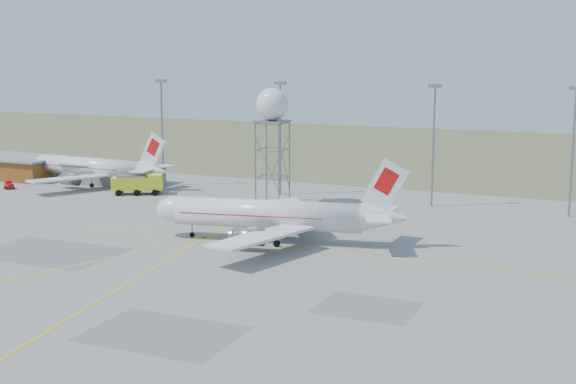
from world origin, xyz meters
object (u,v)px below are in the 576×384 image
at_px(airliner_main, 272,215).
at_px(baggage_tug, 9,186).
at_px(airliner_far, 95,168).
at_px(fire_truck, 139,185).
at_px(radar_tower, 272,139).

xyz_separation_m(airliner_main, baggage_tug, (-63.55, 18.40, -3.12)).
bearing_deg(airliner_far, airliner_main, 154.45).
height_order(airliner_main, baggage_tug, airliner_main).
distance_m(airliner_far, baggage_tug, 16.23).
bearing_deg(airliner_far, fire_truck, 162.92).
bearing_deg(fire_truck, radar_tower, -24.21).
bearing_deg(airliner_main, radar_tower, -76.02).
bearing_deg(fire_truck, airliner_far, 131.88).
distance_m(radar_tower, fire_truck, 27.87).
relative_size(airliner_far, radar_tower, 1.64).
height_order(airliner_main, fire_truck, airliner_main).
bearing_deg(radar_tower, airliner_far, 174.70).
distance_m(fire_truck, baggage_tug, 26.42).
distance_m(airliner_main, airliner_far, 58.76).
relative_size(airliner_far, baggage_tug, 13.80).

